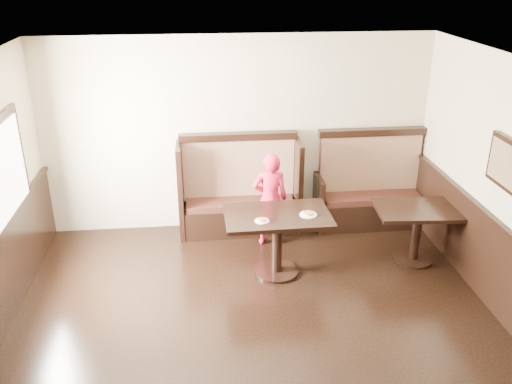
{
  "coord_description": "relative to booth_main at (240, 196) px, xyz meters",
  "views": [
    {
      "loc": [
        -0.53,
        -3.88,
        3.73
      ],
      "look_at": [
        0.14,
        2.35,
        1.0
      ],
      "focal_mm": 38.0,
      "sensor_mm": 36.0,
      "label": 1
    }
  ],
  "objects": [
    {
      "name": "room_shell",
      "position": [
        -0.3,
        -3.01,
        0.14
      ],
      "size": [
        7.0,
        7.0,
        7.0
      ],
      "color": "#BEB08A",
      "rests_on": "ground"
    },
    {
      "name": "booth_main",
      "position": [
        0.0,
        0.0,
        0.0
      ],
      "size": [
        1.75,
        0.72,
        1.45
      ],
      "color": "black",
      "rests_on": "ground"
    },
    {
      "name": "booth_neighbor",
      "position": [
        1.95,
        -0.0,
        -0.05
      ],
      "size": [
        1.65,
        0.72,
        1.45
      ],
      "color": "black",
      "rests_on": "ground"
    },
    {
      "name": "table_main",
      "position": [
        0.37,
        -1.26,
        0.11
      ],
      "size": [
        1.31,
        0.83,
        0.83
      ],
      "rotation": [
        0.0,
        0.0,
        0.01
      ],
      "color": "black",
      "rests_on": "ground"
    },
    {
      "name": "table_neighbor",
      "position": [
        2.23,
        -1.15,
        0.04
      ],
      "size": [
        1.15,
        0.8,
        0.76
      ],
      "rotation": [
        0.0,
        0.0,
        -0.08
      ],
      "color": "black",
      "rests_on": "ground"
    },
    {
      "name": "child",
      "position": [
        0.39,
        -0.46,
        0.14
      ],
      "size": [
        0.49,
        0.32,
        1.34
      ],
      "primitive_type": "imported",
      "rotation": [
        0.0,
        0.0,
        3.14
      ],
      "color": "red",
      "rests_on": "ground"
    },
    {
      "name": "pizza_plate_left",
      "position": [
        0.16,
        -1.43,
        0.31
      ],
      "size": [
        0.18,
        0.18,
        0.03
      ],
      "color": "white",
      "rests_on": "table_main"
    },
    {
      "name": "pizza_plate_right",
      "position": [
        0.74,
        -1.32,
        0.32
      ],
      "size": [
        0.21,
        0.21,
        0.04
      ],
      "color": "white",
      "rests_on": "table_main"
    }
  ]
}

